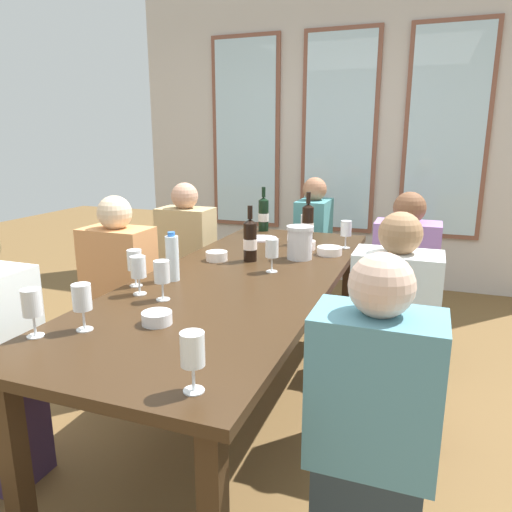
{
  "coord_description": "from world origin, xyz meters",
  "views": [
    {
      "loc": [
        0.87,
        -2.15,
        1.42
      ],
      "look_at": [
        0.0,
        0.22,
        0.79
      ],
      "focal_mm": 33.46,
      "sensor_mm": 36.0,
      "label": 1
    }
  ],
  "objects": [
    {
      "name": "seated_person_3",
      "position": [
        0.76,
        -0.03,
        0.53
      ],
      "size": [
        0.38,
        0.24,
        1.11
      ],
      "color": "#392B3A",
      "rests_on": "ground"
    },
    {
      "name": "wine_bottle_0",
      "position": [
        0.13,
        0.85,
        0.87
      ],
      "size": [
        0.08,
        0.08,
        0.34
      ],
      "color": "black",
      "rests_on": "dining_table"
    },
    {
      "name": "seated_person_0",
      "position": [
        -0.76,
        0.83,
        0.53
      ],
      "size": [
        0.38,
        0.24,
        1.11
      ],
      "color": "#22393C",
      "rests_on": "ground"
    },
    {
      "name": "metal_pitcher",
      "position": [
        0.19,
        0.43,
        0.84
      ],
      "size": [
        0.16,
        0.16,
        0.19
      ],
      "color": "silver",
      "rests_on": "dining_table"
    },
    {
      "name": "ground_plane",
      "position": [
        0.0,
        0.0,
        0.0
      ],
      "size": [
        12.0,
        12.0,
        0.0
      ],
      "primitive_type": "plane",
      "color": "brown"
    },
    {
      "name": "seated_person_1",
      "position": [
        0.76,
        0.78,
        0.53
      ],
      "size": [
        0.38,
        0.24,
        1.11
      ],
      "color": "#253042",
      "rests_on": "ground"
    },
    {
      "name": "wine_glass_5",
      "position": [
        0.39,
        0.79,
        0.86
      ],
      "size": [
        0.07,
        0.07,
        0.17
      ],
      "color": "white",
      "rests_on": "dining_table"
    },
    {
      "name": "white_plate_0",
      "position": [
        -0.19,
        0.86,
        0.74
      ],
      "size": [
        0.21,
        0.21,
        0.01
      ],
      "primitive_type": "cylinder",
      "color": "white",
      "rests_on": "dining_table"
    },
    {
      "name": "seated_person_6",
      "position": [
        0.0,
        1.58,
        0.53
      ],
      "size": [
        0.24,
        0.38,
        1.11
      ],
      "color": "#2E353F",
      "rests_on": "ground"
    },
    {
      "name": "tasting_bowl_1",
      "position": [
        0.33,
        0.59,
        0.76
      ],
      "size": [
        0.15,
        0.15,
        0.05
      ],
      "primitive_type": "cylinder",
      "color": "white",
      "rests_on": "dining_table"
    },
    {
      "name": "seated_person_5",
      "position": [
        0.76,
        -0.82,
        0.53
      ],
      "size": [
        0.38,
        0.24,
        1.11
      ],
      "color": "#2C373E",
      "rests_on": "ground"
    },
    {
      "name": "tasting_bowl_3",
      "position": [
        -0.24,
        0.23,
        0.77
      ],
      "size": [
        0.12,
        0.12,
        0.05
      ],
      "primitive_type": "cylinder",
      "color": "white",
      "rests_on": "dining_table"
    },
    {
      "name": "wine_bottle_1",
      "position": [
        -0.28,
        1.15,
        0.87
      ],
      "size": [
        0.08,
        0.08,
        0.33
      ],
      "color": "black",
      "rests_on": "dining_table"
    },
    {
      "name": "back_wall_with_windows",
      "position": [
        0.0,
        2.55,
        1.45
      ],
      "size": [
        4.12,
        0.1,
        2.9
      ],
      "color": "beige",
      "rests_on": "ground"
    },
    {
      "name": "dining_table",
      "position": [
        0.0,
        0.0,
        0.67
      ],
      "size": [
        0.92,
        2.45,
        0.74
      ],
      "color": "#382414",
      "rests_on": "ground"
    },
    {
      "name": "wine_glass_0",
      "position": [
        -0.4,
        -0.95,
        0.86
      ],
      "size": [
        0.07,
        0.07,
        0.17
      ],
      "color": "white",
      "rests_on": "dining_table"
    },
    {
      "name": "wine_bottle_2",
      "position": [
        -0.06,
        0.29,
        0.86
      ],
      "size": [
        0.08,
        0.08,
        0.31
      ],
      "color": "black",
      "rests_on": "dining_table"
    },
    {
      "name": "wine_glass_2",
      "position": [
        0.1,
        0.93,
        0.86
      ],
      "size": [
        0.07,
        0.07,
        0.17
      ],
      "color": "white",
      "rests_on": "dining_table"
    },
    {
      "name": "wine_glass_3",
      "position": [
        -0.18,
        -0.46,
        0.86
      ],
      "size": [
        0.07,
        0.07,
        0.17
      ],
      "color": "white",
      "rests_on": "dining_table"
    },
    {
      "name": "water_bottle",
      "position": [
        -0.28,
        -0.19,
        0.85
      ],
      "size": [
        0.06,
        0.06,
        0.24
      ],
      "color": "white",
      "rests_on": "dining_table"
    },
    {
      "name": "tasting_bowl_2",
      "position": [
        -0.06,
        -0.7,
        0.76
      ],
      "size": [
        0.11,
        0.11,
        0.05
      ],
      "primitive_type": "cylinder",
      "color": "white",
      "rests_on": "dining_table"
    },
    {
      "name": "wine_glass_6",
      "position": [
        0.12,
        0.12,
        0.86
      ],
      "size": [
        0.07,
        0.07,
        0.17
      ],
      "color": "white",
      "rests_on": "dining_table"
    },
    {
      "name": "wine_glass_7",
      "position": [
        0.3,
        -1.09,
        0.86
      ],
      "size": [
        0.07,
        0.07,
        0.17
      ],
      "color": "white",
      "rests_on": "dining_table"
    },
    {
      "name": "seated_person_2",
      "position": [
        -0.76,
        0.02,
        0.53
      ],
      "size": [
        0.38,
        0.24,
        1.11
      ],
      "color": "#342436",
      "rests_on": "ground"
    },
    {
      "name": "wine_glass_4",
      "position": [
        -0.32,
        -0.43,
        0.86
      ],
      "size": [
        0.07,
        0.07,
        0.17
      ],
      "color": "white",
      "rests_on": "dining_table"
    },
    {
      "name": "wine_glass_1",
      "position": [
        -0.27,
        -0.85,
        0.86
      ],
      "size": [
        0.07,
        0.07,
        0.17
      ],
      "color": "white",
      "rests_on": "dining_table"
    },
    {
      "name": "wine_glass_8",
      "position": [
        -0.4,
        -0.33,
        0.86
      ],
      "size": [
        0.07,
        0.07,
        0.17
      ],
      "color": "white",
      "rests_on": "dining_table"
    },
    {
      "name": "tasting_bowl_0",
      "position": [
        0.16,
        0.67,
        0.77
      ],
      "size": [
        0.14,
        0.14,
        0.05
      ],
      "primitive_type": "cylinder",
      "color": "white",
      "rests_on": "dining_table"
    }
  ]
}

